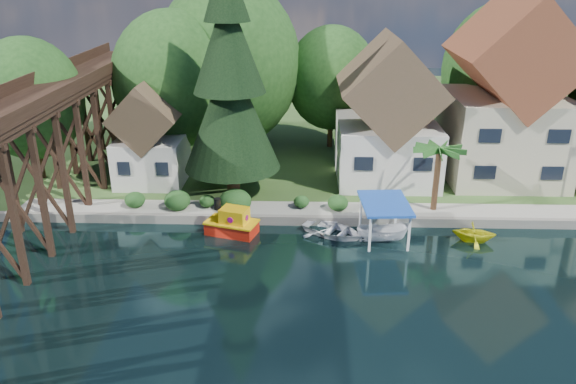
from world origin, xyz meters
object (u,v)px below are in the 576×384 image
boat_canopy (384,225)px  house_left (388,120)px  tugboat (232,224)px  palm_tree (439,152)px  boat_white_a (333,229)px  house_center (507,103)px  boat_yellow (474,231)px  conifer (230,84)px  shed (150,140)px  trestle_bridge (24,160)px

boat_canopy → house_left: bearing=82.5°
house_left → tugboat: 15.10m
palm_tree → boat_white_a: palm_tree is taller
house_left → house_center: size_ratio=0.79×
boat_yellow → conifer: bearing=79.4°
shed → boat_white_a: bearing=-30.4°
house_center → boat_white_a: (-13.43, -9.97, -5.99)m
palm_tree → boat_canopy: 6.54m
house_left → boat_white_a: (-4.43, -9.47, -4.72)m
boat_canopy → shed: bearing=152.3°
tugboat → boat_yellow: tugboat is taller
house_center → boat_white_a: house_center is taller
boat_yellow → house_left: bearing=34.0°
tugboat → boat_canopy: 9.59m
trestle_bridge → boat_canopy: (21.64, 0.57, -4.21)m
house_left → shed: bearing=-175.2°
house_left → boat_white_a: size_ratio=2.70×
boat_yellow → shed: bearing=79.7°
house_center → palm_tree: size_ratio=2.90×
trestle_bridge → palm_tree: size_ratio=9.23×
shed → boat_canopy: 18.99m
house_center → tugboat: bearing=-153.4°
trestle_bridge → house_left: house_left is taller
boat_canopy → boat_yellow: bearing=1.9°
tugboat → boat_yellow: (15.24, -0.60, -0.01)m
boat_white_a → boat_yellow: (8.76, -0.60, 0.28)m
trestle_bridge → house_center: bearing=19.5°
house_left → tugboat: (-10.90, -9.46, -4.43)m
house_left → palm_tree: (2.57, -6.40, -0.46)m
boat_canopy → boat_yellow: size_ratio=1.62×
palm_tree → boat_yellow: (1.77, -3.67, -3.98)m
conifer → tugboat: bearing=-84.1°
conifer → boat_canopy: conifer is taller
tugboat → boat_white_a: size_ratio=0.89×
house_center → tugboat: house_center is taller
tugboat → boat_canopy: (9.54, -0.79, 0.43)m
tugboat → house_center: bearing=26.6°
trestle_bridge → shed: trestle_bridge is taller
house_left → tugboat: size_ratio=3.03×
conifer → tugboat: 9.67m
palm_tree → boat_yellow: size_ratio=1.80×
boat_yellow → trestle_bridge: bearing=102.3°
shed → palm_tree: shed is taller
house_center → palm_tree: 9.59m
shed → conifer: size_ratio=0.47×
palm_tree → house_left: bearing=111.8°
trestle_bridge → boat_yellow: 27.74m
conifer → boat_white_a: 12.15m
boat_yellow → house_center: bearing=-13.1°
conifer → boat_canopy: bearing=-32.0°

